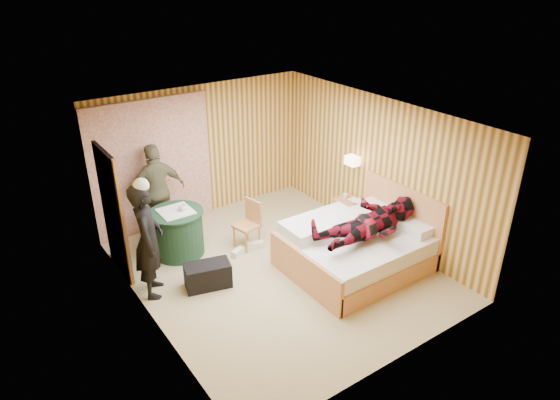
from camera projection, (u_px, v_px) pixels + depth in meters
floor at (277, 269)px, 8.02m from camera, size 4.20×5.00×0.01m
ceiling at (277, 118)px, 6.93m from camera, size 4.20×5.00×0.01m
wall_back at (201, 152)px, 9.32m from camera, size 4.20×0.02×2.50m
wall_left at (142, 239)px, 6.40m from camera, size 0.02×5.00×2.50m
wall_right at (378, 169)px, 8.55m from camera, size 0.02×5.00×2.50m
curtain at (152, 167)px, 8.78m from camera, size 2.20×0.08×2.40m
doorway at (113, 213)px, 7.55m from camera, size 0.06×0.90×2.05m
wall_lamp at (352, 160)px, 8.77m from camera, size 0.26×0.24×0.16m
bed at (357, 247)px, 7.97m from camera, size 2.17×1.71×1.17m
nightstand at (349, 214)px, 9.15m from camera, size 0.41×0.56×0.54m
round_table at (178, 232)px, 8.29m from camera, size 0.90×0.90×0.80m
chair_far at (159, 209)px, 8.74m from camera, size 0.50×0.50×0.93m
chair_near at (250, 220)px, 8.49m from camera, size 0.45×0.45×0.84m
duffel_bag at (208, 275)px, 7.52m from camera, size 0.75×0.52×0.38m
sneaker_left at (238, 252)px, 8.37m from camera, size 0.28×0.19×0.11m
sneaker_right at (255, 245)px, 8.57m from camera, size 0.30×0.21×0.13m
woman_standing at (148, 241)px, 7.09m from camera, size 0.65×0.76×1.77m
man_at_table at (157, 191)px, 8.64m from camera, size 1.02×0.44×1.72m
man_on_bed at (372, 215)px, 7.52m from camera, size 0.86×0.67×1.77m
book_lower at (352, 201)px, 9.00m from camera, size 0.19×0.24×0.02m
book_upper at (352, 200)px, 8.99m from camera, size 0.27×0.28×0.02m
cup_nightstand at (345, 196)px, 9.12m from camera, size 0.13×0.13×0.09m
cup_table at (182, 208)px, 8.11m from camera, size 0.14×0.14×0.10m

